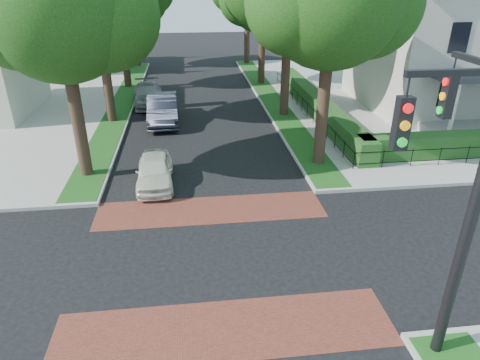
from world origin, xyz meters
name	(u,v)px	position (x,y,z in m)	size (l,w,h in m)	color
ground	(217,258)	(0.00, 0.00, 0.00)	(120.00, 120.00, 0.00)	black
sidewalk_ne	(449,93)	(19.50, 19.00, 0.07)	(30.00, 30.00, 0.15)	gray
crosswalk_far	(211,210)	(0.00, 3.20, 0.01)	(9.00, 2.20, 0.01)	maroon
crosswalk_near	(225,329)	(0.00, -3.20, 0.01)	(9.00, 2.20, 0.01)	maroon
grass_strip_ne	(271,98)	(5.40, 19.10, 0.16)	(1.60, 29.80, 0.02)	#174914
grass_strip_nw	(122,102)	(-5.40, 19.10, 0.16)	(1.60, 29.80, 0.02)	#174914
tree_left_near	(63,8)	(-5.40, 7.23, 7.27)	(7.50, 6.45, 10.20)	black
hedge_main_road	(317,104)	(7.70, 15.00, 0.75)	(1.00, 18.00, 1.20)	#174016
fence_main_road	(305,107)	(6.90, 15.00, 0.60)	(0.06, 18.00, 0.90)	black
house_victorian	(466,16)	(17.51, 15.92, 6.02)	(13.00, 13.05, 12.48)	#B8B3A5
house_left_far	(20,15)	(-15.49, 31.99, 5.04)	(10.00, 9.00, 10.14)	#B8B3A5
traffic_signal	(465,180)	(4.89, -4.41, 4.71)	(2.17, 2.00, 8.00)	black
parked_car_front	(155,171)	(-2.30, 5.82, 0.66)	(1.56, 3.88, 1.32)	silver
parked_car_middle	(163,109)	(-2.30, 14.71, 0.86)	(1.81, 5.20, 1.71)	#1F222E
parked_car_rear	(148,94)	(-3.51, 18.95, 0.72)	(2.01, 4.95, 1.44)	gray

